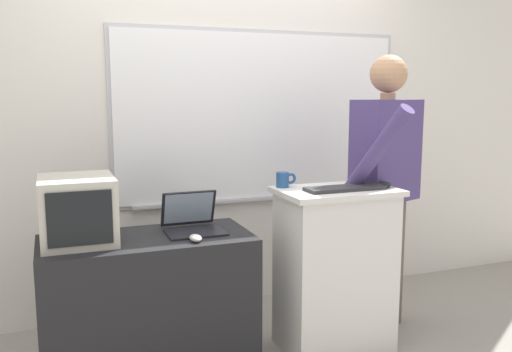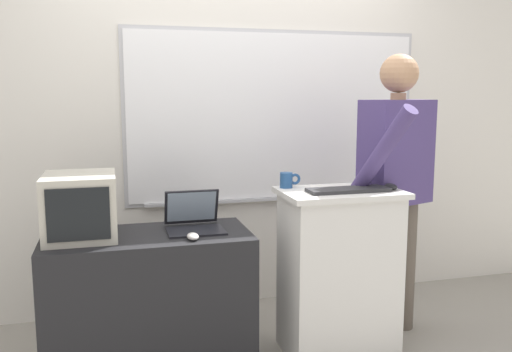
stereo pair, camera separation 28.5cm
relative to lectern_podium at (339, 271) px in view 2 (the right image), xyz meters
name	(u,v)px [view 2 (the right image)]	position (x,y,z in m)	size (l,w,h in m)	color
back_wall	(234,110)	(-0.39, 0.93, 0.88)	(6.40, 0.17, 2.72)	silver
lectern_podium	(339,271)	(0.00, 0.00, 0.00)	(0.66, 0.44, 0.94)	silver
side_desk	(150,301)	(-1.05, 0.11, -0.11)	(1.08, 0.53, 0.73)	black
person_presenter	(396,175)	(0.41, 0.14, 0.52)	(0.61, 0.65, 1.69)	brown
laptop	(193,217)	(-0.79, 0.17, 0.32)	(0.30, 0.30, 0.21)	black
wireless_keyboard	(348,190)	(0.02, -0.05, 0.48)	(0.45, 0.14, 0.02)	#2D2D30
computer_mouse_by_laptop	(193,236)	(-0.83, -0.06, 0.28)	(0.06, 0.10, 0.03)	silver
computer_mouse_by_keyboard	(391,187)	(0.28, -0.06, 0.48)	(0.06, 0.10, 0.03)	black
crt_monitor	(80,206)	(-1.38, 0.14, 0.43)	(0.36, 0.42, 0.33)	#BCB7A8
coffee_mug	(287,180)	(-0.26, 0.15, 0.51)	(0.12, 0.07, 0.09)	#234C84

